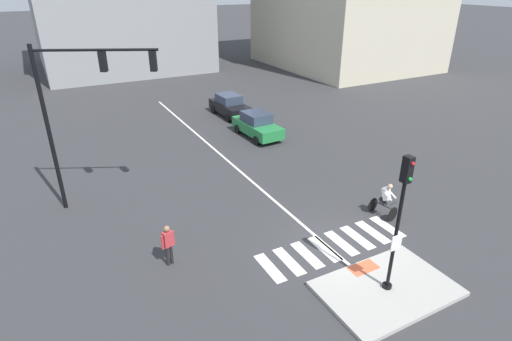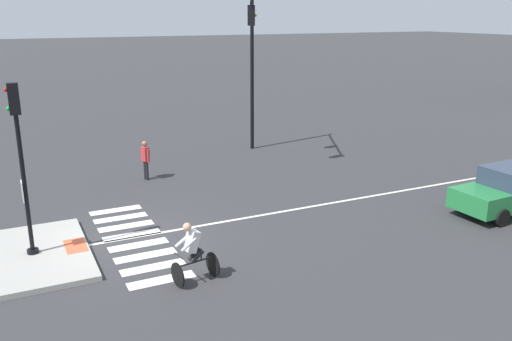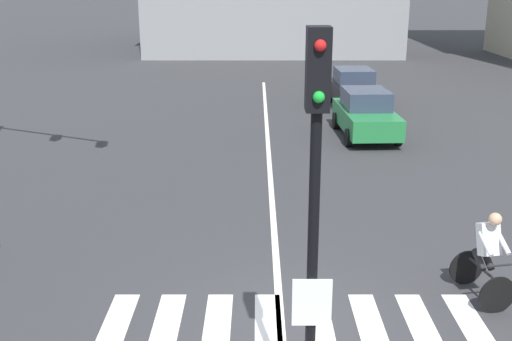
{
  "view_description": "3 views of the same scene",
  "coord_description": "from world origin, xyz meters",
  "px_view_note": "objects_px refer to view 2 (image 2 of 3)",
  "views": [
    {
      "loc": [
        -9.09,
        -10.43,
        9.7
      ],
      "look_at": [
        -0.64,
        5.38,
        1.25
      ],
      "focal_mm": 28.75,
      "sensor_mm": 36.0,
      "label": 1
    },
    {
      "loc": [
        15.56,
        -3.27,
        6.75
      ],
      "look_at": [
        0.53,
        3.94,
        1.89
      ],
      "focal_mm": 37.93,
      "sensor_mm": 36.0,
      "label": 2
    },
    {
      "loc": [
        -0.62,
        -9.2,
        5.49
      ],
      "look_at": [
        -0.64,
        5.41,
        0.94
      ],
      "focal_mm": 44.42,
      "sensor_mm": 36.0,
      "label": 3
    }
  ],
  "objects_px": {
    "traffic_light_mast": "(252,51)",
    "car_green_eastbound_far": "(509,190)",
    "signal_pole": "(20,154)",
    "pedestrian_at_curb_left": "(145,157)",
    "cyclist": "(193,251)"
  },
  "relations": [
    {
      "from": "traffic_light_mast",
      "to": "car_green_eastbound_far",
      "type": "bearing_deg",
      "value": 23.31
    },
    {
      "from": "traffic_light_mast",
      "to": "pedestrian_at_curb_left",
      "type": "relative_size",
      "value": 4.41
    },
    {
      "from": "car_green_eastbound_far",
      "to": "cyclist",
      "type": "xyz_separation_m",
      "value": [
        0.14,
        -11.68,
        0.06
      ]
    },
    {
      "from": "cyclist",
      "to": "signal_pole",
      "type": "bearing_deg",
      "value": -132.38
    },
    {
      "from": "signal_pole",
      "to": "pedestrian_at_curb_left",
      "type": "xyz_separation_m",
      "value": [
        -6.08,
        4.89,
        -2.09
      ]
    },
    {
      "from": "signal_pole",
      "to": "pedestrian_at_curb_left",
      "type": "bearing_deg",
      "value": 141.2
    },
    {
      "from": "traffic_light_mast",
      "to": "cyclist",
      "type": "relative_size",
      "value": 4.39
    },
    {
      "from": "traffic_light_mast",
      "to": "pedestrian_at_curb_left",
      "type": "xyz_separation_m",
      "value": [
        1.7,
        -5.73,
        -4.08
      ]
    },
    {
      "from": "cyclist",
      "to": "pedestrian_at_curb_left",
      "type": "height_order",
      "value": "cyclist"
    },
    {
      "from": "car_green_eastbound_far",
      "to": "pedestrian_at_curb_left",
      "type": "height_order",
      "value": "pedestrian_at_curb_left"
    },
    {
      "from": "cyclist",
      "to": "car_green_eastbound_far",
      "type": "bearing_deg",
      "value": 90.68
    },
    {
      "from": "signal_pole",
      "to": "cyclist",
      "type": "relative_size",
      "value": 2.89
    },
    {
      "from": "traffic_light_mast",
      "to": "cyclist",
      "type": "height_order",
      "value": "traffic_light_mast"
    },
    {
      "from": "car_green_eastbound_far",
      "to": "cyclist",
      "type": "height_order",
      "value": "cyclist"
    },
    {
      "from": "traffic_light_mast",
      "to": "pedestrian_at_curb_left",
      "type": "height_order",
      "value": "traffic_light_mast"
    }
  ]
}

